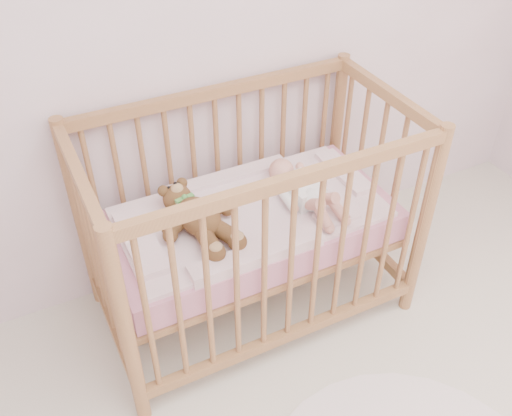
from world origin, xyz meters
TOP-DOWN VIEW (x-y plane):
  - crib at (0.08, 1.60)m, footprint 1.36×0.76m
  - mattress at (0.08, 1.60)m, footprint 1.22×0.62m
  - blanket at (0.08, 1.60)m, footprint 1.10×0.58m
  - baby at (0.31, 1.58)m, footprint 0.30×0.53m
  - teddy_bear at (-0.16, 1.58)m, footprint 0.43×0.54m

SIDE VIEW (x-z plane):
  - mattress at x=0.08m, z-range 0.42..0.55m
  - crib at x=0.08m, z-range 0.00..1.00m
  - blanket at x=0.08m, z-range 0.53..0.59m
  - baby at x=0.31m, z-range 0.57..0.70m
  - teddy_bear at x=-0.16m, z-range 0.58..0.71m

